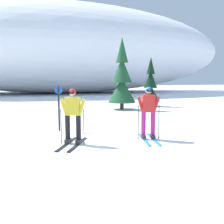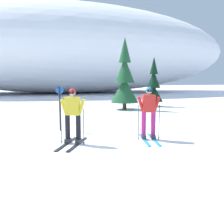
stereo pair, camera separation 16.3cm
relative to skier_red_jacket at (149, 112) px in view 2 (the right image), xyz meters
The scene contains 7 objects.
ground_plane 1.44m from the skier_red_jacket, 128.36° to the left, with size 120.00×120.00×0.00m, color white.
skier_red_jacket is the anchor object (origin of this frame).
skier_yellow_jacket 2.48m from the skier_red_jacket, behind, with size 1.21×1.80×1.70m.
pine_tree_center_right 8.55m from the skier_red_jacket, 76.36° to the left, with size 1.77×1.77×4.59m.
pine_tree_far_right 10.57m from the skier_red_jacket, 64.07° to the left, with size 1.36×1.36×3.51m.
snow_ridge_background 29.51m from the skier_red_jacket, 87.78° to the left, with size 46.10×20.31×11.77m, color white.
trail_marker_post 3.52m from the skier_red_jacket, 138.89° to the left, with size 0.28×0.07×1.69m.
Camera 2 is at (-2.86, -8.79, 2.01)m, focal length 42.47 mm.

